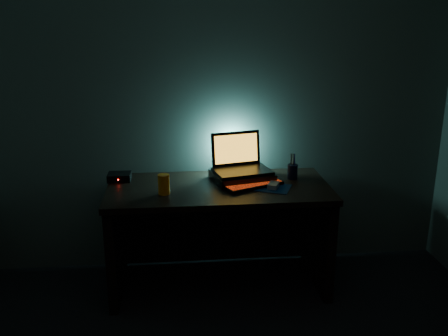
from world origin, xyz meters
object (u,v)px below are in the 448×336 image
object	(u,v)px
keyboard	(254,185)
mouse	(273,185)
router	(119,177)
laptop	(240,162)
juice_glass	(164,184)
pen_cup	(292,172)

from	to	relation	value
keyboard	mouse	size ratio (longest dim) A/B	4.13
mouse	router	xyz separation A→B (m)	(-1.04, 0.26, 0.01)
laptop	juice_glass	distance (m)	0.60
juice_glass	keyboard	bearing A→B (deg)	7.29
keyboard	pen_cup	distance (m)	0.33
laptop	pen_cup	size ratio (longest dim) A/B	4.17
keyboard	mouse	world-z (taller)	mouse
pen_cup	juice_glass	bearing A→B (deg)	-165.94
keyboard	juice_glass	bearing A→B (deg)	163.31
mouse	pen_cup	distance (m)	0.25
mouse	keyboard	bearing A→B (deg)	-172.06
pen_cup	juice_glass	size ratio (longest dim) A/B	0.79
juice_glass	mouse	bearing A→B (deg)	3.24
pen_cup	juice_glass	xyz separation A→B (m)	(-0.89, -0.22, 0.01)
keyboard	mouse	distance (m)	0.13
juice_glass	laptop	bearing A→B (deg)	27.55
mouse	laptop	bearing A→B (deg)	154.00
router	juice_glass	bearing A→B (deg)	-42.30
laptop	juice_glass	size ratio (longest dim) A/B	3.29
laptop	router	xyz separation A→B (m)	(-0.84, 0.03, -0.09)
keyboard	laptop	bearing A→B (deg)	86.01
laptop	mouse	world-z (taller)	laptop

